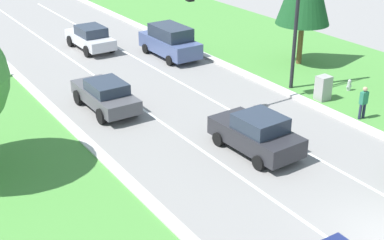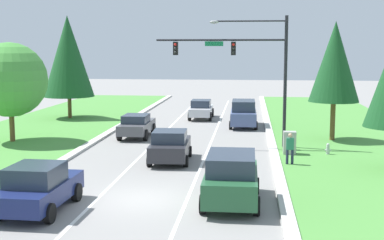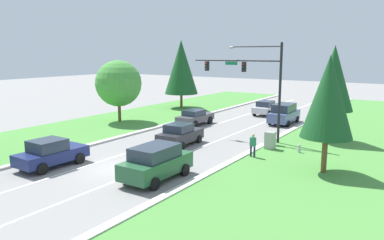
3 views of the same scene
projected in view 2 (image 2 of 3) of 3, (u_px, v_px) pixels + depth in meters
The scene contains 18 objects.
ground_plane at pixel (142, 200), 21.35m from camera, with size 160.00×160.00×0.00m, color gray.
curb_strip_right at pixel (285, 202), 20.73m from camera, with size 0.50×90.00×0.15m.
curb_strip_left at pixel (7, 194), 21.94m from camera, with size 0.50×90.00×0.15m.
lane_stripe_inner_left at pixel (98, 198), 21.54m from camera, with size 0.14×81.00×0.01m.
lane_stripe_inner_right at pixel (186, 201), 21.15m from camera, with size 0.14×81.00×0.01m.
traffic_signal_mast at pixel (248, 60), 31.85m from camera, with size 7.85×0.41×7.90m.
charcoal_sedan at pixel (170, 146), 28.37m from camera, with size 2.24×4.24×1.71m.
forest_suv at pixel (231, 178), 20.69m from camera, with size 2.21×4.57×2.00m.
graphite_sedan at pixel (137, 125), 36.12m from camera, with size 1.99×4.53×1.56m.
silver_sedan at pixel (201, 109), 45.48m from camera, with size 1.99×4.57×1.63m.
slate_blue_suv at pixel (243, 113), 40.88m from camera, with size 2.14×4.83×2.04m.
navy_sedan at pixel (38, 188), 19.78m from camera, with size 2.23×4.47×1.79m.
utility_cabinet at pixel (290, 143), 30.11m from camera, with size 0.70×0.60×1.35m.
pedestrian at pixel (290, 148), 27.41m from camera, with size 0.40×0.22×1.69m.
fire_hydrant at pixel (328, 150), 30.05m from camera, with size 0.34×0.20×0.70m.
conifer_near_right_tree at pixel (335, 62), 34.09m from camera, with size 3.21×3.21×7.72m.
oak_far_left_tree at pixel (10, 80), 33.70m from camera, with size 4.72×4.72×6.38m.
conifer_mid_left_tree at pixel (68, 56), 44.89m from camera, with size 4.25×4.25×8.71m.
Camera 2 is at (4.25, -20.38, 6.05)m, focal length 50.00 mm.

